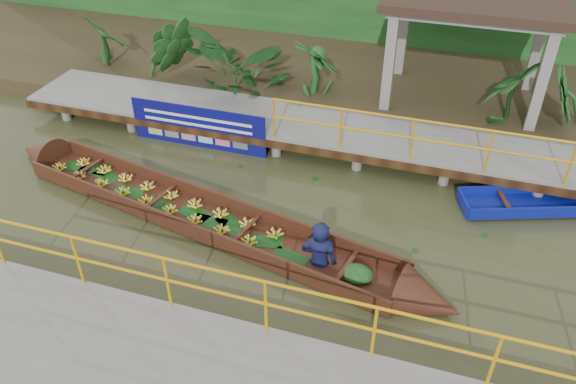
% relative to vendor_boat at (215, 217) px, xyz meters
% --- Properties ---
extents(ground, '(80.00, 80.00, 0.00)m').
position_rel_vendor_boat_xyz_m(ground, '(1.30, 0.32, -0.26)').
color(ground, '#33361B').
rests_on(ground, ground).
extents(land_strip, '(30.00, 8.00, 0.45)m').
position_rel_vendor_boat_xyz_m(land_strip, '(1.30, 7.82, -0.04)').
color(land_strip, '#302718').
rests_on(land_strip, ground).
extents(far_dock, '(16.00, 2.06, 1.66)m').
position_rel_vendor_boat_xyz_m(far_dock, '(1.32, 3.75, 0.21)').
color(far_dock, slate).
rests_on(far_dock, ground).
extents(pavilion, '(4.40, 3.00, 3.00)m').
position_rel_vendor_boat_xyz_m(pavilion, '(4.30, 6.62, 2.55)').
color(pavilion, slate).
rests_on(pavilion, ground).
extents(vendor_boat, '(10.75, 3.26, 2.36)m').
position_rel_vendor_boat_xyz_m(vendor_boat, '(0.00, 0.00, 0.00)').
color(vendor_boat, '#34170E').
rests_on(vendor_boat, ground).
extents(moored_blue_boat, '(3.18, 1.80, 0.74)m').
position_rel_vendor_boat_xyz_m(moored_blue_boat, '(6.71, 2.81, -0.13)').
color(moored_blue_boat, navy).
rests_on(moored_blue_boat, ground).
extents(blue_banner, '(3.52, 0.04, 1.10)m').
position_rel_vendor_boat_xyz_m(blue_banner, '(-1.65, 2.80, 0.29)').
color(blue_banner, '#0C0D64').
rests_on(blue_banner, ground).
extents(tropical_plants, '(14.28, 1.28, 1.60)m').
position_rel_vendor_boat_xyz_m(tropical_plants, '(0.28, 5.62, 0.98)').
color(tropical_plants, '#123915').
rests_on(tropical_plants, ground).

